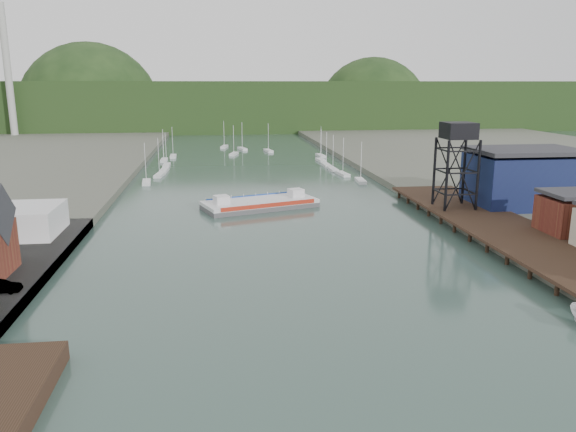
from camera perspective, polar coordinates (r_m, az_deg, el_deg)
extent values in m
plane|color=#29413A|center=(49.62, 5.31, -17.29)|extent=(600.00, 600.00, 0.00)
cube|color=black|center=(101.15, 20.40, -0.82)|extent=(14.00, 70.00, 0.50)
cylinder|color=black|center=(98.79, 17.26, -1.57)|extent=(0.60, 0.60, 2.20)
cylinder|color=black|center=(104.32, 23.27, -1.29)|extent=(0.60, 0.60, 2.20)
cube|color=silver|center=(100.05, -27.19, -0.48)|extent=(18.00, 12.00, 4.50)
cylinder|color=black|center=(106.54, 15.84, 3.91)|extent=(0.50, 0.50, 13.00)
cylinder|color=black|center=(109.03, 18.75, 3.91)|extent=(0.50, 0.50, 13.00)
cylinder|color=black|center=(112.00, 14.64, 4.42)|extent=(0.50, 0.50, 13.00)
cylinder|color=black|center=(114.38, 17.44, 4.42)|extent=(0.50, 0.50, 13.00)
cube|color=black|center=(109.53, 16.95, 8.31)|extent=(5.50, 5.50, 3.00)
cube|color=#0C0C38|center=(119.34, 22.82, 3.34)|extent=(20.00, 14.00, 10.00)
cube|color=#2D2D33|center=(118.56, 23.08, 6.15)|extent=(20.50, 14.50, 0.80)
cube|color=#571E19|center=(99.37, 26.98, -0.10)|extent=(9.00, 8.00, 6.00)
cube|color=silver|center=(148.63, -14.18, 3.33)|extent=(2.67, 7.65, 0.90)
cube|color=silver|center=(159.57, -12.92, 4.07)|extent=(2.81, 7.67, 0.90)
cube|color=silver|center=(168.25, -12.45, 4.56)|extent=(2.35, 7.59, 0.90)
cube|color=silver|center=(178.03, -12.22, 5.04)|extent=(2.01, 7.50, 0.90)
cube|color=silver|center=(190.28, -12.48, 5.55)|extent=(2.00, 7.50, 0.90)
cube|color=silver|center=(199.81, -11.59, 5.96)|extent=(2.16, 7.54, 0.90)
cube|color=silver|center=(147.60, 7.38, 3.56)|extent=(2.53, 7.62, 0.90)
cube|color=silver|center=(158.08, 5.59, 4.26)|extent=(2.76, 7.67, 0.90)
cube|color=silver|center=(166.34, 4.57, 4.73)|extent=(2.22, 7.56, 0.90)
cube|color=silver|center=(175.02, 3.90, 5.18)|extent=(2.18, 7.54, 0.90)
cube|color=silver|center=(185.88, 3.36, 5.67)|extent=(2.46, 7.61, 0.90)
cube|color=silver|center=(197.58, 3.33, 6.13)|extent=(2.48, 7.61, 0.90)
cube|color=silver|center=(203.20, -5.52, 6.29)|extent=(3.78, 7.76, 0.90)
cube|color=silver|center=(211.97, -2.01, 6.63)|extent=(3.31, 7.74, 0.90)
cube|color=silver|center=(219.23, -4.67, 6.82)|extent=(3.76, 7.76, 0.90)
cube|color=silver|center=(226.96, -6.49, 7.01)|extent=(3.40, 7.74, 0.90)
cylinder|color=#AFAFAA|center=(291.55, -26.58, 12.96)|extent=(3.20, 3.20, 60.00)
cube|color=black|center=(341.96, -5.88, 11.10)|extent=(500.00, 120.00, 28.00)
sphere|color=black|center=(349.12, -19.30, 9.82)|extent=(80.00, 80.00, 80.00)
sphere|color=black|center=(365.97, 8.55, 10.23)|extent=(70.00, 70.00, 70.00)
cube|color=#505053|center=(116.17, -2.86, 1.05)|extent=(24.87, 16.13, 0.93)
cube|color=silver|center=(116.00, -2.87, 1.45)|extent=(24.87, 16.13, 0.74)
cube|color=#B52714|center=(111.77, -1.92, 1.10)|extent=(19.34, 6.61, 0.83)
cube|color=#163C9A|center=(120.18, -3.75, 1.95)|extent=(19.34, 6.61, 0.83)
cube|color=silver|center=(112.84, -6.76, 1.61)|extent=(3.51, 3.51, 1.85)
cube|color=silver|center=(119.22, 0.81, 2.33)|extent=(3.51, 3.51, 1.85)
imported|color=#999999|center=(73.14, -27.17, -6.42)|extent=(4.51, 1.62, 1.48)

